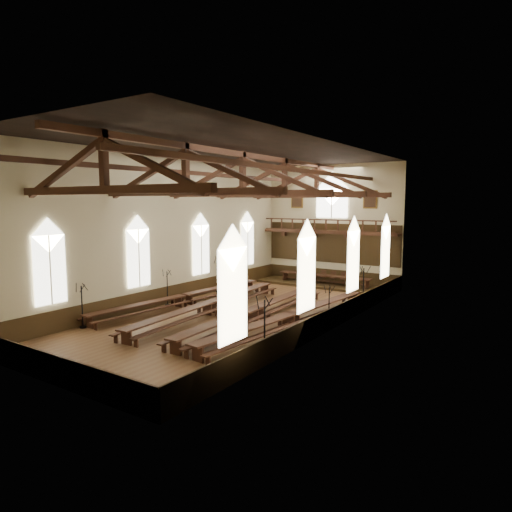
{
  "coord_description": "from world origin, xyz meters",
  "views": [
    {
      "loc": [
        15.95,
        -22.54,
        6.9
      ],
      "look_at": [
        -0.04,
        1.5,
        3.47
      ],
      "focal_mm": 32.0,
      "sensor_mm": 36.0,
      "label": 1
    }
  ],
  "objects_px": {
    "refectory_row_c": "(256,310)",
    "candelabrum_left_far": "(218,281)",
    "refectory_row_a": "(184,298)",
    "dais": "(324,285)",
    "refectory_row_b": "(210,305)",
    "refectory_row_d": "(293,317)",
    "candelabrum_right_far": "(363,295)",
    "candelabrum_left_mid": "(167,295)",
    "candelabrum_right_mid": "(329,313)",
    "high_table": "(324,276)",
    "candelabrum_left_near": "(82,314)",
    "candelabrum_right_near": "(265,341)"
  },
  "relations": [
    {
      "from": "high_table",
      "to": "candelabrum_left_mid",
      "type": "bearing_deg",
      "value": -114.7
    },
    {
      "from": "refectory_row_b",
      "to": "candelabrum_right_near",
      "type": "height_order",
      "value": "candelabrum_right_near"
    },
    {
      "from": "candelabrum_left_mid",
      "to": "candelabrum_right_far",
      "type": "xyz_separation_m",
      "value": [
        11.1,
        6.7,
        0.1
      ]
    },
    {
      "from": "refectory_row_b",
      "to": "high_table",
      "type": "xyz_separation_m",
      "value": [
        1.84,
        12.48,
        0.24
      ]
    },
    {
      "from": "high_table",
      "to": "candelabrum_right_far",
      "type": "relative_size",
      "value": 2.87
    },
    {
      "from": "refectory_row_d",
      "to": "candelabrum_right_mid",
      "type": "relative_size",
      "value": 6.53
    },
    {
      "from": "candelabrum_right_mid",
      "to": "candelabrum_left_far",
      "type": "bearing_deg",
      "value": 159.71
    },
    {
      "from": "candelabrum_left_far",
      "to": "dais",
      "type": "bearing_deg",
      "value": 50.38
    },
    {
      "from": "refectory_row_c",
      "to": "candelabrum_right_far",
      "type": "relative_size",
      "value": 5.4
    },
    {
      "from": "high_table",
      "to": "candelabrum_right_near",
      "type": "distance_m",
      "value": 18.45
    },
    {
      "from": "refectory_row_c",
      "to": "candelabrum_left_near",
      "type": "distance_m",
      "value": 9.69
    },
    {
      "from": "refectory_row_c",
      "to": "candelabrum_left_far",
      "type": "distance_m",
      "value": 8.87
    },
    {
      "from": "high_table",
      "to": "candelabrum_left_mid",
      "type": "xyz_separation_m",
      "value": [
        -5.66,
        -12.3,
        -0.08
      ]
    },
    {
      "from": "candelabrum_right_near",
      "to": "candelabrum_right_mid",
      "type": "relative_size",
      "value": 1.23
    },
    {
      "from": "refectory_row_b",
      "to": "refectory_row_d",
      "type": "xyz_separation_m",
      "value": [
        5.72,
        0.19,
        0.01
      ]
    },
    {
      "from": "dais",
      "to": "candelabrum_left_mid",
      "type": "distance_m",
      "value": 13.56
    },
    {
      "from": "candelabrum_right_near",
      "to": "dais",
      "type": "bearing_deg",
      "value": 107.16
    },
    {
      "from": "dais",
      "to": "candelabrum_left_mid",
      "type": "bearing_deg",
      "value": -114.7
    },
    {
      "from": "candelabrum_left_far",
      "to": "candelabrum_right_mid",
      "type": "height_order",
      "value": "candelabrum_left_far"
    },
    {
      "from": "dais",
      "to": "candelabrum_left_mid",
      "type": "height_order",
      "value": "candelabrum_left_mid"
    },
    {
      "from": "candelabrum_left_mid",
      "to": "candelabrum_left_far",
      "type": "xyz_separation_m",
      "value": [
        0.0,
        5.47,
        0.1
      ]
    },
    {
      "from": "candelabrum_left_far",
      "to": "candelabrum_right_near",
      "type": "xyz_separation_m",
      "value": [
        11.1,
        -10.79,
        0.02
      ]
    },
    {
      "from": "dais",
      "to": "candelabrum_right_near",
      "type": "relative_size",
      "value": 3.99
    },
    {
      "from": "refectory_row_b",
      "to": "candelabrum_right_near",
      "type": "relative_size",
      "value": 5.26
    },
    {
      "from": "refectory_row_c",
      "to": "high_table",
      "type": "height_order",
      "value": "high_table"
    },
    {
      "from": "refectory_row_c",
      "to": "candelabrum_left_mid",
      "type": "xyz_separation_m",
      "value": [
        -7.05,
        -0.1,
        0.16
      ]
    },
    {
      "from": "dais",
      "to": "refectory_row_b",
      "type": "bearing_deg",
      "value": -98.4
    },
    {
      "from": "candelabrum_right_mid",
      "to": "candelabrum_right_far",
      "type": "xyz_separation_m",
      "value": [
        -0.0,
        5.33,
        0.14
      ]
    },
    {
      "from": "candelabrum_right_near",
      "to": "refectory_row_d",
      "type": "bearing_deg",
      "value": 106.35
    },
    {
      "from": "refectory_row_d",
      "to": "high_table",
      "type": "height_order",
      "value": "high_table"
    },
    {
      "from": "candelabrum_right_near",
      "to": "refectory_row_b",
      "type": "bearing_deg",
      "value": 144.76
    },
    {
      "from": "refectory_row_d",
      "to": "candelabrum_right_far",
      "type": "distance_m",
      "value": 6.87
    },
    {
      "from": "candelabrum_right_near",
      "to": "candelabrum_right_mid",
      "type": "bearing_deg",
      "value": 90.0
    },
    {
      "from": "refectory_row_d",
      "to": "refectory_row_a",
      "type": "bearing_deg",
      "value": 176.25
    },
    {
      "from": "refectory_row_a",
      "to": "candelabrum_left_mid",
      "type": "bearing_deg",
      "value": -148.82
    },
    {
      "from": "refectory_row_d",
      "to": "candelabrum_left_mid",
      "type": "xyz_separation_m",
      "value": [
        -9.54,
        -0.01,
        0.15
      ]
    },
    {
      "from": "candelabrum_left_near",
      "to": "candelabrum_left_far",
      "type": "relative_size",
      "value": 0.89
    },
    {
      "from": "high_table",
      "to": "refectory_row_a",
      "type": "bearing_deg",
      "value": -111.87
    },
    {
      "from": "high_table",
      "to": "candelabrum_right_near",
      "type": "relative_size",
      "value": 2.79
    },
    {
      "from": "candelabrum_right_near",
      "to": "refectory_row_c",
      "type": "bearing_deg",
      "value": 126.75
    },
    {
      "from": "refectory_row_b",
      "to": "candelabrum_left_mid",
      "type": "relative_size",
      "value": 6.12
    },
    {
      "from": "refectory_row_a",
      "to": "refectory_row_b",
      "type": "bearing_deg",
      "value": -14.7
    },
    {
      "from": "refectory_row_c",
      "to": "refectory_row_d",
      "type": "bearing_deg",
      "value": -1.96
    },
    {
      "from": "refectory_row_d",
      "to": "candelabrum_left_far",
      "type": "xyz_separation_m",
      "value": [
        -9.54,
        5.46,
        0.25
      ]
    },
    {
      "from": "candelabrum_right_near",
      "to": "candelabrum_right_mid",
      "type": "distance_m",
      "value": 6.69
    },
    {
      "from": "refectory_row_a",
      "to": "dais",
      "type": "relative_size",
      "value": 1.29
    },
    {
      "from": "candelabrum_right_mid",
      "to": "high_table",
      "type": "bearing_deg",
      "value": 116.45
    },
    {
      "from": "refectory_row_a",
      "to": "candelabrum_left_near",
      "type": "height_order",
      "value": "candelabrum_left_near"
    },
    {
      "from": "refectory_row_b",
      "to": "refectory_row_d",
      "type": "relative_size",
      "value": 0.99
    },
    {
      "from": "dais",
      "to": "candelabrum_left_near",
      "type": "distance_m",
      "value": 19.69
    }
  ]
}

